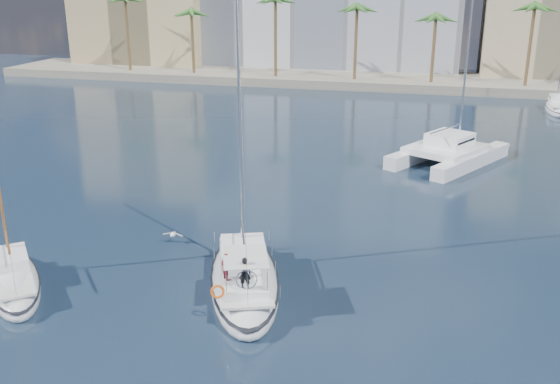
# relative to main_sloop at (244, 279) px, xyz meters

# --- Properties ---
(ground) EXTENTS (160.00, 160.00, 0.00)m
(ground) POSITION_rel_main_sloop_xyz_m (1.81, 3.90, -0.50)
(ground) COLOR black
(ground) RESTS_ON ground
(quay) EXTENTS (120.00, 14.00, 1.20)m
(quay) POSITION_rel_main_sloop_xyz_m (1.81, 64.90, 0.10)
(quay) COLOR gray
(quay) RESTS_ON ground
(building_tan_left) EXTENTS (22.00, 14.00, 22.00)m
(building_tan_left) POSITION_rel_main_sloop_xyz_m (-40.19, 72.90, 10.50)
(building_tan_left) COLOR tan
(building_tan_left) RESTS_ON ground
(building_beige) EXTENTS (20.00, 14.00, 20.00)m
(building_beige) POSITION_rel_main_sloop_xyz_m (23.81, 73.90, 9.50)
(building_beige) COLOR #C6B88E
(building_beige) RESTS_ON ground
(palm_left) EXTENTS (3.60, 3.60, 12.30)m
(palm_left) POSITION_rel_main_sloop_xyz_m (-32.19, 60.90, 9.78)
(palm_left) COLOR brown
(palm_left) RESTS_ON ground
(palm_centre) EXTENTS (3.60, 3.60, 12.30)m
(palm_centre) POSITION_rel_main_sloop_xyz_m (1.81, 60.90, 9.78)
(palm_centre) COLOR brown
(palm_centre) RESTS_ON ground
(main_sloop) EXTENTS (6.75, 11.04, 15.64)m
(main_sloop) POSITION_rel_main_sloop_xyz_m (0.00, 0.00, 0.00)
(main_sloop) COLOR silver
(main_sloop) RESTS_ON ground
(small_sloop) EXTENTS (6.88, 7.44, 11.10)m
(small_sloop) POSITION_rel_main_sloop_xyz_m (-11.05, -2.94, -0.09)
(small_sloop) COLOR silver
(small_sloop) RESTS_ON ground
(catamaran) EXTENTS (10.08, 12.22, 16.08)m
(catamaran) POSITION_rel_main_sloop_xyz_m (9.58, 25.44, 0.62)
(catamaran) COLOR silver
(catamaran) RESTS_ON ground
(seagull) EXTENTS (1.23, 0.53, 0.23)m
(seagull) POSITION_rel_main_sloop_xyz_m (-5.64, 4.15, 0.08)
(seagull) COLOR silver
(seagull) RESTS_ON ground
(moored_yacht_a) EXTENTS (3.37, 9.52, 11.90)m
(moored_yacht_a) POSITION_rel_main_sloop_xyz_m (21.81, 50.90, -0.50)
(moored_yacht_a) COLOR silver
(moored_yacht_a) RESTS_ON ground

